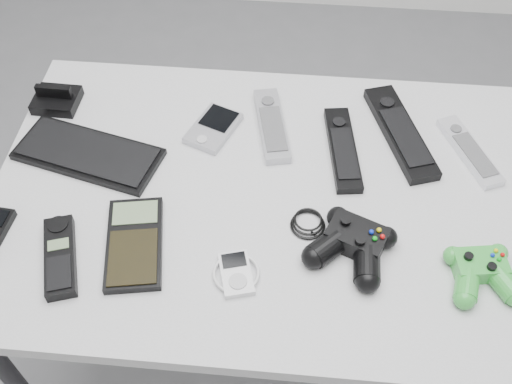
# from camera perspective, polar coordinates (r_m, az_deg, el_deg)

# --- Properties ---
(floor) EXTENTS (3.50, 3.50, 0.00)m
(floor) POSITION_cam_1_polar(r_m,az_deg,el_deg) (1.75, 2.88, -15.95)
(floor) COLOR slate
(floor) RESTS_ON ground
(desk) EXTENTS (1.09, 0.70, 0.73)m
(desk) POSITION_cam_1_polar(r_m,az_deg,el_deg) (1.18, 1.90, -2.10)
(desk) COLOR #ABABAE
(desk) RESTS_ON floor
(pda_keyboard) EXTENTS (0.31, 0.19, 0.02)m
(pda_keyboard) POSITION_cam_1_polar(r_m,az_deg,el_deg) (1.23, -15.70, 3.55)
(pda_keyboard) COLOR black
(pda_keyboard) RESTS_ON desk
(dock_bracket) EXTENTS (0.09, 0.08, 0.05)m
(dock_bracket) POSITION_cam_1_polar(r_m,az_deg,el_deg) (1.35, -18.58, 8.69)
(dock_bracket) COLOR black
(dock_bracket) RESTS_ON desk
(pda) EXTENTS (0.12, 0.14, 0.02)m
(pda) POSITION_cam_1_polar(r_m,az_deg,el_deg) (1.24, -4.09, 6.13)
(pda) COLOR #A7A7AE
(pda) RESTS_ON desk
(remote_silver_a) EXTENTS (0.09, 0.21, 0.02)m
(remote_silver_a) POSITION_cam_1_polar(r_m,az_deg,el_deg) (1.24, 1.51, 6.45)
(remote_silver_a) COLOR #A7A7AE
(remote_silver_a) RESTS_ON desk
(remote_black_a) EXTENTS (0.08, 0.22, 0.02)m
(remote_black_a) POSITION_cam_1_polar(r_m,az_deg,el_deg) (1.21, 8.26, 4.14)
(remote_black_a) COLOR black
(remote_black_a) RESTS_ON desk
(remote_black_b) EXTENTS (0.14, 0.27, 0.03)m
(remote_black_b) POSITION_cam_1_polar(r_m,az_deg,el_deg) (1.26, 13.59, 5.61)
(remote_black_b) COLOR black
(remote_black_b) RESTS_ON desk
(remote_silver_b) EXTENTS (0.11, 0.19, 0.02)m
(remote_silver_b) POSITION_cam_1_polar(r_m,az_deg,el_deg) (1.27, 19.68, 3.72)
(remote_silver_b) COLOR silver
(remote_silver_b) RESTS_ON desk
(cordless_handset) EXTENTS (0.10, 0.17, 0.03)m
(cordless_handset) POSITION_cam_1_polar(r_m,az_deg,el_deg) (1.09, -18.17, -5.85)
(cordless_handset) COLOR black
(cordless_handset) RESTS_ON desk
(calculator) EXTENTS (0.13, 0.20, 0.02)m
(calculator) POSITION_cam_1_polar(r_m,az_deg,el_deg) (1.08, -11.51, -4.79)
(calculator) COLOR black
(calculator) RESTS_ON desk
(mp3_player) EXTENTS (0.10, 0.10, 0.02)m
(mp3_player) POSITION_cam_1_polar(r_m,az_deg,el_deg) (1.02, -1.90, -7.75)
(mp3_player) COLOR silver
(mp3_player) RESTS_ON desk
(controller_black) EXTENTS (0.28, 0.23, 0.05)m
(controller_black) POSITION_cam_1_polar(r_m,az_deg,el_deg) (1.05, 9.24, -4.77)
(controller_black) COLOR black
(controller_black) RESTS_ON desk
(controller_green) EXTENTS (0.14, 0.15, 0.04)m
(controller_green) POSITION_cam_1_polar(r_m,az_deg,el_deg) (1.08, 20.73, -7.01)
(controller_green) COLOR #288F27
(controller_green) RESTS_ON desk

